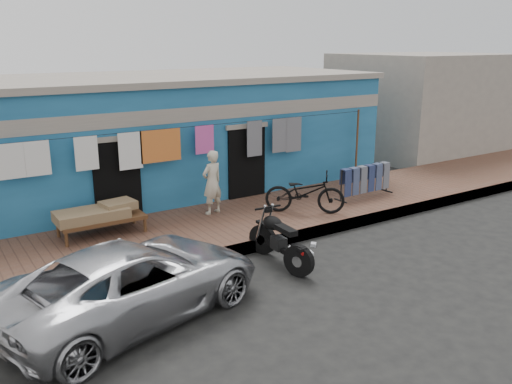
% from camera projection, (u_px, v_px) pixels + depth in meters
% --- Properties ---
extents(ground, '(80.00, 80.00, 0.00)m').
position_uv_depth(ground, '(313.00, 274.00, 10.28)').
color(ground, black).
rests_on(ground, ground).
extents(sidewalk, '(28.00, 3.00, 0.25)m').
position_uv_depth(sidewalk, '(233.00, 224.00, 12.68)').
color(sidewalk, brown).
rests_on(sidewalk, ground).
extents(curb, '(28.00, 0.10, 0.25)m').
position_uv_depth(curb, '(267.00, 243.00, 11.50)').
color(curb, gray).
rests_on(curb, ground).
extents(building, '(12.20, 5.20, 3.36)m').
position_uv_depth(building, '(162.00, 135.00, 15.48)').
color(building, '#1E5883').
rests_on(building, ground).
extents(neighbor_right, '(6.00, 5.00, 3.80)m').
position_uv_depth(neighbor_right, '(423.00, 104.00, 21.18)').
color(neighbor_right, '#9E9384').
rests_on(neighbor_right, ground).
extents(clothesline, '(10.06, 0.06, 2.10)m').
position_uv_depth(clothesline, '(179.00, 148.00, 12.85)').
color(clothesline, brown).
rests_on(clothesline, sidewalk).
extents(car, '(4.85, 3.13, 1.26)m').
position_uv_depth(car, '(133.00, 280.00, 8.55)').
color(car, '#BCBCC1').
rests_on(car, ground).
extents(seated_person, '(0.63, 0.50, 1.54)m').
position_uv_depth(seated_person, '(212.00, 182.00, 12.89)').
color(seated_person, beige).
rests_on(seated_person, sidewalk).
extents(bicycle, '(1.88, 1.73, 1.23)m').
position_uv_depth(bicycle, '(305.00, 188.00, 13.00)').
color(bicycle, black).
rests_on(bicycle, sidewalk).
extents(motorcycle, '(0.75, 1.72, 1.07)m').
position_uv_depth(motorcycle, '(280.00, 239.00, 10.59)').
color(motorcycle, black).
rests_on(motorcycle, ground).
extents(charpoy, '(1.90, 0.90, 0.64)m').
position_uv_depth(charpoy, '(102.00, 220.00, 11.59)').
color(charpoy, brown).
rests_on(charpoy, sidewalk).
extents(jeans_rack, '(1.83, 0.48, 0.87)m').
position_uv_depth(jeans_rack, '(365.00, 181.00, 14.41)').
color(jeans_rack, black).
rests_on(jeans_rack, sidewalk).
extents(litter_a, '(0.25, 0.24, 0.09)m').
position_uv_depth(litter_a, '(293.00, 248.00, 11.46)').
color(litter_a, silver).
rests_on(litter_a, ground).
extents(litter_b, '(0.18, 0.18, 0.07)m').
position_uv_depth(litter_b, '(313.00, 245.00, 11.67)').
color(litter_b, silver).
rests_on(litter_b, ground).
extents(litter_c, '(0.20, 0.23, 0.08)m').
position_uv_depth(litter_c, '(309.00, 253.00, 11.18)').
color(litter_c, silver).
rests_on(litter_c, ground).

